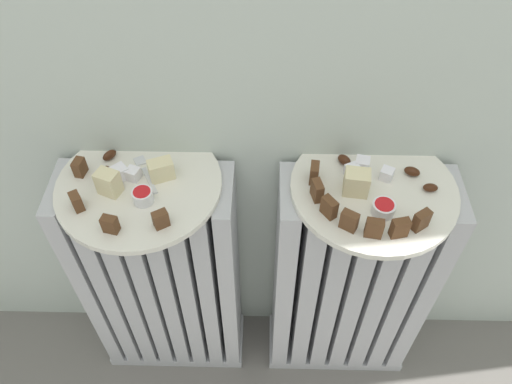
% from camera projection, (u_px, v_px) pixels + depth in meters
% --- Properties ---
extents(radiator_left, '(0.35, 0.14, 0.65)m').
position_uv_depth(radiator_left, '(164.00, 281.00, 1.18)').
color(radiator_left, '#B2B2B7').
rests_on(radiator_left, ground_plane).
extents(radiator_right, '(0.35, 0.14, 0.65)m').
position_uv_depth(radiator_right, '(348.00, 285.00, 1.18)').
color(radiator_right, '#B2B2B7').
rests_on(radiator_right, ground_plane).
extents(plate_left, '(0.31, 0.31, 0.01)m').
position_uv_depth(plate_left, '(139.00, 185.00, 0.93)').
color(plate_left, silver).
rests_on(plate_left, radiator_left).
extents(plate_right, '(0.31, 0.31, 0.01)m').
position_uv_depth(plate_right, '(374.00, 189.00, 0.92)').
color(plate_right, silver).
rests_on(plate_right, radiator_right).
extents(dark_cake_slice_left_0, '(0.02, 0.03, 0.03)m').
position_uv_depth(dark_cake_slice_left_0, '(79.00, 167.00, 0.93)').
color(dark_cake_slice_left_0, '#56351E').
rests_on(dark_cake_slice_left_0, plate_left).
extents(dark_cake_slice_left_1, '(0.03, 0.03, 0.03)m').
position_uv_depth(dark_cake_slice_left_1, '(77.00, 202.00, 0.87)').
color(dark_cake_slice_left_1, '#56351E').
rests_on(dark_cake_slice_left_1, plate_left).
extents(dark_cake_slice_left_2, '(0.03, 0.02, 0.03)m').
position_uv_depth(dark_cake_slice_left_2, '(110.00, 224.00, 0.84)').
color(dark_cake_slice_left_2, '#56351E').
rests_on(dark_cake_slice_left_2, plate_left).
extents(dark_cake_slice_left_3, '(0.03, 0.03, 0.03)m').
position_uv_depth(dark_cake_slice_left_3, '(161.00, 219.00, 0.85)').
color(dark_cake_slice_left_3, '#56351E').
rests_on(dark_cake_slice_left_3, plate_left).
extents(marble_cake_slice_left_0, '(0.05, 0.04, 0.05)m').
position_uv_depth(marble_cake_slice_left_0, '(108.00, 183.00, 0.89)').
color(marble_cake_slice_left_0, beige).
rests_on(marble_cake_slice_left_0, plate_left).
extents(marble_cake_slice_left_1, '(0.05, 0.04, 0.04)m').
position_uv_depth(marble_cake_slice_left_1, '(161.00, 170.00, 0.92)').
color(marble_cake_slice_left_1, beige).
rests_on(marble_cake_slice_left_1, plate_left).
extents(turkish_delight_left_0, '(0.04, 0.04, 0.03)m').
position_uv_depth(turkish_delight_left_0, '(120.00, 173.00, 0.92)').
color(turkish_delight_left_0, white).
rests_on(turkish_delight_left_0, plate_left).
extents(turkish_delight_left_1, '(0.03, 0.03, 0.02)m').
position_uv_depth(turkish_delight_left_1, '(133.00, 174.00, 0.92)').
color(turkish_delight_left_1, white).
rests_on(turkish_delight_left_1, plate_left).
extents(medjool_date_left_0, '(0.03, 0.03, 0.01)m').
position_uv_depth(medjool_date_left_0, '(106.00, 171.00, 0.93)').
color(medjool_date_left_0, '#3D1E0F').
rests_on(medjool_date_left_0, plate_left).
extents(medjool_date_left_1, '(0.03, 0.03, 0.02)m').
position_uv_depth(medjool_date_left_1, '(110.00, 155.00, 0.96)').
color(medjool_date_left_1, '#3D1E0F').
rests_on(medjool_date_left_1, plate_left).
extents(jam_bowl_left, '(0.04, 0.04, 0.03)m').
position_uv_depth(jam_bowl_left, '(143.00, 196.00, 0.89)').
color(jam_bowl_left, white).
rests_on(jam_bowl_left, plate_left).
extents(dark_cake_slice_right_0, '(0.02, 0.03, 0.04)m').
position_uv_depth(dark_cake_slice_right_0, '(314.00, 173.00, 0.91)').
color(dark_cake_slice_right_0, '#56351E').
rests_on(dark_cake_slice_right_0, plate_right).
extents(dark_cake_slice_right_1, '(0.02, 0.03, 0.04)m').
position_uv_depth(dark_cake_slice_right_1, '(317.00, 190.00, 0.89)').
color(dark_cake_slice_right_1, '#56351E').
rests_on(dark_cake_slice_right_1, plate_right).
extents(dark_cake_slice_right_2, '(0.03, 0.03, 0.04)m').
position_uv_depth(dark_cake_slice_right_2, '(329.00, 207.00, 0.86)').
color(dark_cake_slice_right_2, '#56351E').
rests_on(dark_cake_slice_right_2, plate_right).
extents(dark_cake_slice_right_3, '(0.03, 0.03, 0.04)m').
position_uv_depth(dark_cake_slice_right_3, '(349.00, 221.00, 0.84)').
color(dark_cake_slice_right_3, '#56351E').
rests_on(dark_cake_slice_right_3, plate_right).
extents(dark_cake_slice_right_4, '(0.03, 0.02, 0.04)m').
position_uv_depth(dark_cake_slice_right_4, '(374.00, 228.00, 0.83)').
color(dark_cake_slice_right_4, '#56351E').
rests_on(dark_cake_slice_right_4, plate_right).
extents(dark_cake_slice_right_5, '(0.03, 0.02, 0.04)m').
position_uv_depth(dark_cake_slice_right_5, '(400.00, 228.00, 0.83)').
color(dark_cake_slice_right_5, '#56351E').
rests_on(dark_cake_slice_right_5, plate_right).
extents(dark_cake_slice_right_6, '(0.03, 0.03, 0.04)m').
position_uv_depth(dark_cake_slice_right_6, '(421.00, 220.00, 0.84)').
color(dark_cake_slice_right_6, '#56351E').
rests_on(dark_cake_slice_right_6, plate_right).
extents(marble_cake_slice_right_0, '(0.05, 0.04, 0.05)m').
position_uv_depth(marble_cake_slice_right_0, '(357.00, 182.00, 0.89)').
color(marble_cake_slice_right_0, beige).
rests_on(marble_cake_slice_right_0, plate_right).
extents(turkish_delight_right_0, '(0.03, 0.03, 0.02)m').
position_uv_depth(turkish_delight_right_0, '(387.00, 174.00, 0.92)').
color(turkish_delight_right_0, white).
rests_on(turkish_delight_right_0, plate_right).
extents(turkish_delight_right_1, '(0.03, 0.03, 0.03)m').
position_uv_depth(turkish_delight_right_1, '(362.00, 164.00, 0.94)').
color(turkish_delight_right_1, white).
rests_on(turkish_delight_right_1, plate_right).
extents(turkish_delight_right_2, '(0.03, 0.03, 0.02)m').
position_uv_depth(turkish_delight_right_2, '(353.00, 171.00, 0.93)').
color(turkish_delight_right_2, white).
rests_on(turkish_delight_right_2, plate_right).
extents(medjool_date_right_0, '(0.03, 0.03, 0.02)m').
position_uv_depth(medjool_date_right_0, '(344.00, 160.00, 0.95)').
color(medjool_date_right_0, '#3D1E0F').
rests_on(medjool_date_right_0, plate_right).
extents(medjool_date_right_1, '(0.03, 0.02, 0.01)m').
position_uv_depth(medjool_date_right_1, '(430.00, 188.00, 0.91)').
color(medjool_date_right_1, '#3D1E0F').
rests_on(medjool_date_right_1, plate_right).
extents(medjool_date_right_2, '(0.03, 0.03, 0.02)m').
position_uv_depth(medjool_date_right_2, '(412.00, 171.00, 0.93)').
color(medjool_date_right_2, '#3D1E0F').
rests_on(medjool_date_right_2, plate_right).
extents(jam_bowl_right, '(0.04, 0.04, 0.02)m').
position_uv_depth(jam_bowl_right, '(383.00, 208.00, 0.87)').
color(jam_bowl_right, white).
rests_on(jam_bowl_right, plate_right).
extents(fork, '(0.06, 0.10, 0.00)m').
position_uv_depth(fork, '(145.00, 172.00, 0.94)').
color(fork, silver).
rests_on(fork, plate_left).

